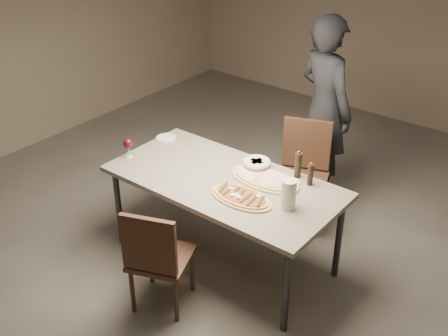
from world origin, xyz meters
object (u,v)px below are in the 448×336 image
Objects in this scene: zucchini_pizza at (241,197)px; diner at (324,110)px; ham_pizza at (265,178)px; carafe at (289,194)px; chair_far at (303,167)px; bread_basket at (257,164)px; dining_table at (224,186)px; chair_near at (156,255)px; pepper_mill_left at (298,165)px.

zucchini_pizza is 0.29× the size of diner.
ham_pizza is 2.60× the size of carafe.
chair_far is at bearing 115.31° from ham_pizza.
dining_table is at bearing -109.69° from bread_basket.
diner is at bearing 91.11° from bread_basket.
chair_far is (-0.07, 0.71, -0.25)m from ham_pizza.
chair_far is at bearing 116.38° from zucchini_pizza.
chair_near is at bearing -86.07° from ham_pizza.
carafe is (0.59, -0.03, 0.17)m from dining_table.
bread_basket is at bearing 62.30° from chair_near.
diner is (-0.02, 1.10, 0.08)m from bread_basket.
zucchini_pizza is at bearing -67.57° from ham_pizza.
carafe is (0.34, -0.22, 0.10)m from ham_pizza.
carafe is at bearing 39.70° from zucchini_pizza.
chair_far is at bearing 114.07° from carafe.
carafe is 1.50m from diner.
chair_far reaches higher than dining_table.
ham_pizza is at bearing 74.60° from chair_far.
bread_basket is 0.99× the size of pepper_mill_left.
diner reaches higher than chair_near.
carafe is (0.33, 0.11, 0.10)m from zucchini_pizza.
dining_table is 0.93m from chair_far.
zucchini_pizza is 0.46m from bread_basket.
chair_far is 0.61m from diner.
chair_near is 1.65m from chair_far.
dining_table is 0.31m from zucchini_pizza.
ham_pizza is at bearing -129.92° from pepper_mill_left.
diner is (-0.34, 1.00, 0.02)m from pepper_mill_left.
pepper_mill_left is at bearing 93.63° from chair_far.
dining_table is at bearing 173.77° from zucchini_pizza.
chair_far reaches higher than bread_basket.
diner reaches higher than pepper_mill_left.
carafe is at bearing 92.89° from chair_far.
bread_basket is at bearing 147.15° from carafe.
diner is at bearing 108.53° from pepper_mill_left.
bread_basket is 0.59m from carafe.
ham_pizza is at bearing 147.83° from carafe.
chair_near reaches higher than ham_pizza.
carafe reaches higher than zucchini_pizza.
dining_table is 0.59m from pepper_mill_left.
bread_basket is 0.33m from pepper_mill_left.
zucchini_pizza is 0.58× the size of chair_near.
chair_near is 0.49× the size of diner.
zucchini_pizza is at bearing -161.80° from carafe.
bread_basket is (-0.15, 0.10, 0.03)m from ham_pizza.
bread_basket is at bearing -162.95° from pepper_mill_left.
pepper_mill_left reaches higher than dining_table.
zucchini_pizza is 0.54× the size of chair_far.
dining_table is 0.78m from chair_near.
ham_pizza is 0.18m from bread_basket.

